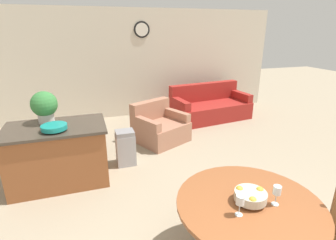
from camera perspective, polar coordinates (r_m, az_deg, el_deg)
The scene contains 11 objects.
wall_back at distance 6.89m, azimuth -8.50°, elevation 11.91°, with size 8.00×0.09×2.70m.
dining_table at distance 2.66m, azimuth 16.96°, elevation -19.74°, with size 1.31×1.31×0.75m.
fruit_bowl at distance 2.52m, azimuth 17.50°, elevation -15.46°, with size 0.28×0.28×0.13m.
wine_glass_left at distance 2.31m, azimuth 15.43°, elevation -16.63°, with size 0.07×0.07×0.19m.
wine_glass_right at distance 2.53m, azimuth 22.64°, elevation -14.09°, with size 0.07×0.07×0.19m.
kitchen_island at distance 4.25m, azimuth -22.67°, elevation -6.92°, with size 1.41×0.86×0.90m.
teal_bowl at distance 3.89m, azimuth -23.54°, elevation -1.44°, with size 0.34×0.34×0.09m.
potted_plant at distance 4.21m, azimuth -25.32°, elevation 2.82°, with size 0.37×0.37×0.47m.
trash_bin at distance 4.53m, azimuth -9.22°, elevation -5.98°, with size 0.31×0.27×0.61m.
couch at distance 6.83m, azimuth 9.07°, elevation 2.74°, with size 2.06×1.14×0.87m.
armchair at distance 5.42m, azimuth -1.85°, elevation -1.72°, with size 1.21×1.18×0.80m.
Camera 1 is at (-1.14, -0.85, 2.22)m, focal length 28.00 mm.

